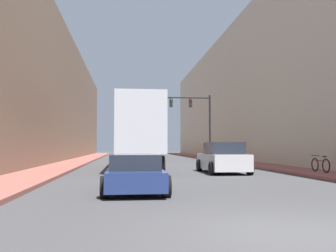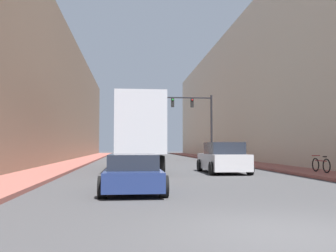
% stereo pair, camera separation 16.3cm
% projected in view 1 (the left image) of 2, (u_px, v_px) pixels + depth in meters
% --- Properties ---
extents(ground_plane, '(200.00, 200.00, 0.00)m').
position_uv_depth(ground_plane, '(291.00, 234.00, 6.36)').
color(ground_plane, '#424244').
extents(sidewalk_right, '(2.61, 80.00, 0.15)m').
position_uv_depth(sidewalk_right, '(227.00, 161.00, 36.94)').
color(sidewalk_right, '#9E564C').
rests_on(sidewalk_right, ground).
extents(sidewalk_left, '(2.61, 80.00, 0.15)m').
position_uv_depth(sidewalk_left, '(78.00, 161.00, 35.30)').
color(sidewalk_left, '#9E564C').
rests_on(sidewalk_left, ground).
extents(building_right, '(6.00, 80.00, 14.69)m').
position_uv_depth(building_right, '(268.00, 88.00, 37.82)').
color(building_right, beige).
rests_on(building_right, ground).
extents(building_left, '(6.00, 80.00, 13.10)m').
position_uv_depth(building_left, '(33.00, 92.00, 35.16)').
color(building_left, '#846B56').
rests_on(building_left, ground).
extents(semi_truck, '(2.59, 13.30, 4.29)m').
position_uv_depth(semi_truck, '(137.00, 132.00, 24.51)').
color(semi_truck, '#B2B7C1').
rests_on(semi_truck, ground).
extents(sedan_car, '(2.02, 4.44, 1.23)m').
position_uv_depth(sedan_car, '(134.00, 173.00, 12.31)').
color(sedan_car, navy).
rests_on(sedan_car, ground).
extents(suv_car, '(2.25, 4.62, 1.70)m').
position_uv_depth(suv_car, '(223.00, 158.00, 20.88)').
color(suv_car, '#B7B7BC').
rests_on(suv_car, ground).
extents(traffic_signal_gantry, '(8.04, 0.35, 6.69)m').
position_uv_depth(traffic_signal_gantry, '(189.00, 113.00, 37.70)').
color(traffic_signal_gantry, black).
rests_on(traffic_signal_gantry, ground).
extents(parked_bicycle, '(0.44, 1.82, 0.86)m').
position_uv_depth(parked_bicycle, '(320.00, 165.00, 19.33)').
color(parked_bicycle, black).
rests_on(parked_bicycle, sidewalk_right).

